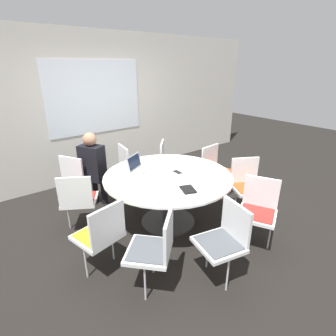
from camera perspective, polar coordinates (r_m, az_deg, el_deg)
name	(u,v)px	position (r m, az deg, el deg)	size (l,w,h in m)	color
ground_plane	(168,221)	(3.88, 0.00, -11.55)	(16.00, 16.00, 0.00)	black
wall_back	(96,108)	(5.21, -15.43, 12.43)	(8.00, 0.07, 2.70)	silver
conference_table	(168,184)	(3.59, 0.00, -3.50)	(1.73, 1.73, 0.74)	#333333
chair_0	(79,176)	(4.33, -18.90, -1.57)	(0.58, 0.59, 0.85)	white
chair_1	(78,198)	(3.64, -18.94, -6.10)	(0.59, 0.59, 0.85)	white
chair_2	(101,232)	(2.88, -14.39, -13.39)	(0.52, 0.51, 0.85)	white
chair_3	(155,246)	(2.63, -2.77, -16.57)	(0.61, 0.61, 0.85)	white
chair_4	(224,237)	(2.79, 12.20, -14.45)	(0.51, 0.52, 0.85)	white
chair_5	(258,207)	(3.41, 19.04, -8.06)	(0.57, 0.58, 0.85)	white
chair_6	(247,183)	(4.03, 16.83, -3.06)	(0.59, 0.58, 0.85)	white
chair_7	(215,167)	(4.50, 10.26, 0.23)	(0.48, 0.47, 0.85)	white
chair_8	(169,161)	(4.72, 0.28, 1.62)	(0.61, 0.61, 0.85)	white
chair_9	(131,164)	(4.59, -8.06, 0.79)	(0.48, 0.50, 0.85)	white
person_0	(93,164)	(4.16, -15.99, 0.79)	(0.37, 0.42, 1.20)	black
laptop	(138,166)	(3.70, -6.60, 0.38)	(0.39, 0.36, 0.21)	#99999E
spiral_notebook	(188,189)	(3.12, 4.37, -4.67)	(0.22, 0.25, 0.02)	black
cell_phone	(177,172)	(3.61, 2.07, -0.87)	(0.08, 0.14, 0.01)	black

